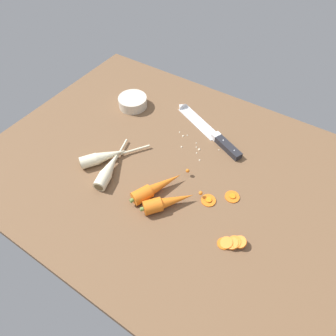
{
  "coord_description": "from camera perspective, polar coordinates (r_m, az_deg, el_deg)",
  "views": [
    {
      "loc": [
        31.81,
        -51.21,
        73.07
      ],
      "look_at": [
        0.0,
        -2.0,
        1.5
      ],
      "focal_mm": 31.17,
      "sensor_mm": 36.0,
      "label": 1
    }
  ],
  "objects": [
    {
      "name": "chefs_knife",
      "position": [
        1.07,
        7.39,
        7.82
      ],
      "size": [
        33.1,
        17.13,
        4.18
      ],
      "color": "silver",
      "rests_on": "ground_plane"
    },
    {
      "name": "whole_carrot",
      "position": [
        0.87,
        -2.4,
        -3.89
      ],
      "size": [
        10.48,
        19.31,
        4.2
      ],
      "color": "orange",
      "rests_on": "ground_plane"
    },
    {
      "name": "carrot_slice_stray_mid",
      "position": [
        0.88,
        7.92,
        -6.23
      ],
      "size": [
        4.39,
        4.39,
        0.7
      ],
      "color": "orange",
      "rests_on": "ground_plane"
    },
    {
      "name": "whole_carrot_second",
      "position": [
        0.84,
        -0.19,
        -6.71
      ],
      "size": [
        13.16,
        15.31,
        4.2
      ],
      "color": "orange",
      "rests_on": "ground_plane"
    },
    {
      "name": "parsnip_mid_left",
      "position": [
        0.93,
        -11.55,
        -0.34
      ],
      "size": [
        8.24,
        21.75,
        4.0
      ],
      "color": "beige",
      "rests_on": "ground_plane"
    },
    {
      "name": "carrot_slice_stray_near",
      "position": [
        0.89,
        12.35,
        -5.65
      ],
      "size": [
        4.37,
        4.37,
        0.7
      ],
      "color": "orange",
      "rests_on": "ground_plane"
    },
    {
      "name": "parsnip_front",
      "position": [
        0.97,
        -12.45,
        2.14
      ],
      "size": [
        15.37,
        20.49,
        4.0
      ],
      "color": "beige",
      "rests_on": "ground_plane"
    },
    {
      "name": "prep_bowl",
      "position": [
        1.16,
        -6.91,
        12.78
      ],
      "size": [
        11.0,
        11.0,
        4.0
      ],
      "color": "beige",
      "rests_on": "ground_plane"
    },
    {
      "name": "mince_crumbs",
      "position": [
        1.01,
        4.86,
        4.51
      ],
      "size": [
        16.37,
        8.53,
        0.84
      ],
      "color": "beige",
      "rests_on": "ground_plane"
    },
    {
      "name": "ground_plane",
      "position": [
        0.96,
        0.65,
        -0.55
      ],
      "size": [
        120.0,
        90.0,
        4.0
      ],
      "primitive_type": "cube",
      "color": "brown"
    },
    {
      "name": "carrot_slice_stack",
      "position": [
        0.81,
        12.29,
        -14.1
      ],
      "size": [
        7.15,
        5.67,
        3.16
      ],
      "color": "orange",
      "rests_on": "ground_plane"
    }
  ]
}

